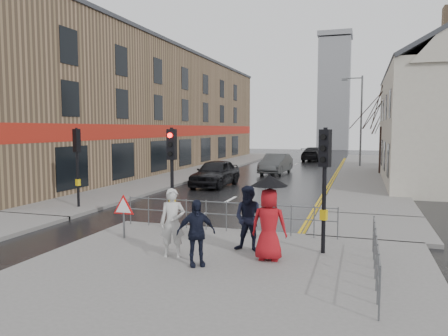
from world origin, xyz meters
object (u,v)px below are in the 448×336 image
Objects in this scene: pedestrian_with_umbrella at (269,215)px; car_parked at (215,173)px; pedestrian_a at (173,223)px; car_mid at (276,164)px; pedestrian_d at (196,233)px; pedestrian_b at (249,219)px.

pedestrian_with_umbrella is 15.40m from car_parked.
pedestrian_a is 0.39× the size of car_mid.
pedestrian_with_umbrella is 1.92m from pedestrian_d.
pedestrian_b is 1.88m from pedestrian_d.
pedestrian_b is 0.82× the size of pedestrian_with_umbrella.
pedestrian_with_umbrella reaches higher than pedestrian_a.
car_parked is at bearing 74.09° from pedestrian_d.
pedestrian_b is 0.38× the size of car_parked.
pedestrian_d is 0.35× the size of car_mid.
pedestrian_with_umbrella reaches higher than car_parked.
pedestrian_with_umbrella is (0.68, -0.64, 0.26)m from pedestrian_b.
pedestrian_d is at bearing -70.50° from car_parked.
car_parked is (-4.61, 15.07, -0.15)m from pedestrian_d.
pedestrian_with_umbrella reaches higher than car_mid.
pedestrian_with_umbrella is 22.90m from car_mid.
pedestrian_b is at bearing -65.08° from car_parked.
pedestrian_d is (0.87, -0.53, -0.08)m from pedestrian_a.
pedestrian_b is at bearing 13.87° from pedestrian_a.
pedestrian_a is 2.11m from pedestrian_b.
pedestrian_a is at bearing -81.77° from car_mid.
pedestrian_with_umbrella is (2.48, 0.46, 0.26)m from pedestrian_a.
car_parked is 1.02× the size of car_mid.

